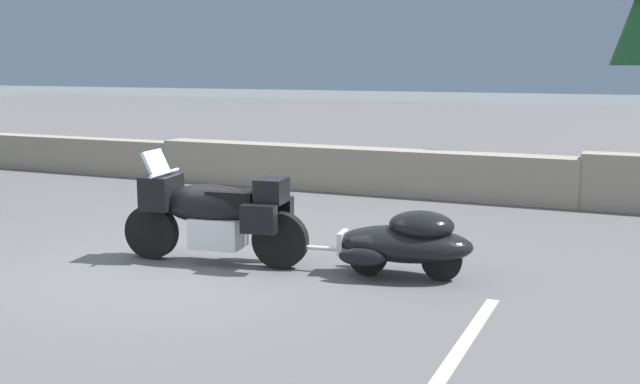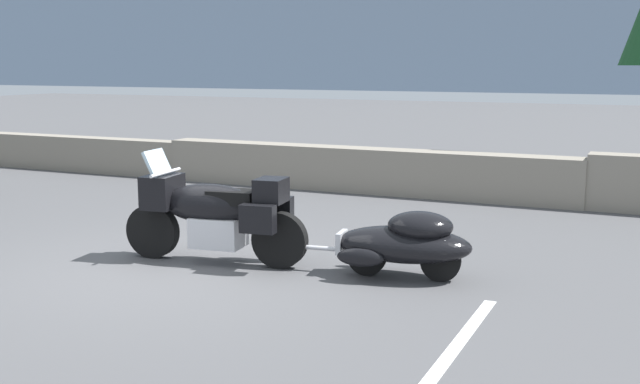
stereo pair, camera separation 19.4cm
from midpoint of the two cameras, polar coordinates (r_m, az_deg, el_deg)
name	(u,v)px [view 2 (the right image)]	position (r m, az deg, el deg)	size (l,w,h in m)	color
ground_plane	(172,268)	(9.03, -10.44, -5.65)	(80.00, 80.00, 0.00)	#4C4C4F
stone_guard_wall	(393,171)	(13.89, 5.86, 1.55)	(24.00, 0.56, 0.92)	gray
distant_ridgeline	(630,17)	(103.28, 22.26, 12.03)	(240.00, 80.00, 16.00)	#7F93AD
touring_motorcycle	(214,211)	(9.08, -7.37, -1.45)	(2.31, 0.92, 1.33)	black
car_shaped_trailer	(405,242)	(8.46, 7.01, -3.73)	(2.23, 0.91, 0.76)	black
parking_stripe_marker	(442,365)	(6.24, 10.00, -12.63)	(0.12, 3.60, 0.01)	silver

